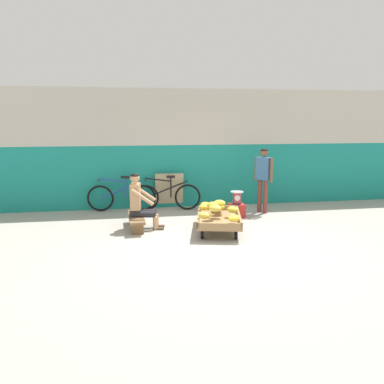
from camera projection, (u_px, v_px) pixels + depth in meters
The scene contains 12 objects.
ground_plane at pixel (213, 243), 6.70m from camera, with size 80.00×80.00×0.00m, color #A39E93.
back_wall at pixel (189, 149), 9.32m from camera, with size 16.00×0.30×2.93m.
banana_cart at pixel (219, 219), 7.36m from camera, with size 1.12×1.58×0.36m.
banana_pile at pixel (217, 208), 7.37m from camera, with size 0.94×1.47×0.26m.
low_bench at pixel (136, 219), 7.53m from camera, with size 0.35×1.11×0.27m.
vendor_seated at pixel (140, 201), 7.45m from camera, with size 0.71×0.54×1.14m.
plastic_crate at pixel (236, 210), 8.42m from camera, with size 0.36×0.28×0.30m.
weighing_scale at pixel (237, 198), 8.36m from camera, with size 0.30×0.30×0.29m.
bicycle_near_left at pixel (121, 197), 8.92m from camera, with size 1.66×0.48×0.86m.
bicycle_far_left at pixel (167, 196), 9.00m from camera, with size 1.66×0.48×0.86m.
sign_board at pixel (169, 191), 9.24m from camera, with size 0.70×0.21×0.89m.
customer_adult at pixel (263, 173), 8.67m from camera, with size 0.36×0.40×1.53m.
Camera 1 is at (-1.38, -6.25, 2.22)m, focal length 34.52 mm.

